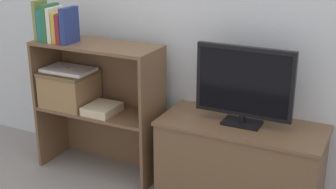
{
  "coord_description": "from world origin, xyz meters",
  "views": [
    {
      "loc": [
        1.19,
        -2.22,
        1.57
      ],
      "look_at": [
        0.0,
        0.17,
        0.63
      ],
      "focal_mm": 50.0,
      "sensor_mm": 36.0,
      "label": 1
    }
  ],
  "objects_px": {
    "laptop": "(68,70)",
    "book_maroon": "(64,28)",
    "book_teal": "(46,25)",
    "magazine_stack": "(102,109)",
    "book_forest": "(51,23)",
    "tv_stand": "(240,163)",
    "book_navy": "(69,26)",
    "book_mustard": "(60,27)",
    "book_ivory": "(55,24)",
    "tv": "(244,84)",
    "book_olive": "(41,20)",
    "storage_basket_left": "(70,87)"
  },
  "relations": [
    {
      "from": "book_maroon",
      "to": "magazine_stack",
      "type": "xyz_separation_m",
      "value": [
        0.24,
        0.02,
        -0.51
      ]
    },
    {
      "from": "tv_stand",
      "to": "book_maroon",
      "type": "relative_size",
      "value": 5.22
    },
    {
      "from": "tv_stand",
      "to": "book_ivory",
      "type": "relative_size",
      "value": 4.34
    },
    {
      "from": "book_ivory",
      "to": "magazine_stack",
      "type": "height_order",
      "value": "book_ivory"
    },
    {
      "from": "laptop",
      "to": "book_maroon",
      "type": "bearing_deg",
      "value": -56.37
    },
    {
      "from": "tv_stand",
      "to": "book_maroon",
      "type": "height_order",
      "value": "book_maroon"
    },
    {
      "from": "book_teal",
      "to": "magazine_stack",
      "type": "xyz_separation_m",
      "value": [
        0.4,
        0.02,
        -0.52
      ]
    },
    {
      "from": "tv_stand",
      "to": "book_mustard",
      "type": "bearing_deg",
      "value": -174.98
    },
    {
      "from": "book_teal",
      "to": "storage_basket_left",
      "type": "height_order",
      "value": "book_teal"
    },
    {
      "from": "book_ivory",
      "to": "magazine_stack",
      "type": "distance_m",
      "value": 0.62
    },
    {
      "from": "tv",
      "to": "book_forest",
      "type": "xyz_separation_m",
      "value": [
        -1.27,
        -0.1,
        0.26
      ]
    },
    {
      "from": "tv_stand",
      "to": "book_forest",
      "type": "relative_size",
      "value": 4.03
    },
    {
      "from": "book_maroon",
      "to": "storage_basket_left",
      "type": "distance_m",
      "value": 0.41
    },
    {
      "from": "book_olive",
      "to": "book_forest",
      "type": "bearing_deg",
      "value": 0.0
    },
    {
      "from": "book_ivory",
      "to": "storage_basket_left",
      "type": "height_order",
      "value": "book_ivory"
    },
    {
      "from": "book_maroon",
      "to": "storage_basket_left",
      "type": "relative_size",
      "value": 0.57
    },
    {
      "from": "book_navy",
      "to": "book_teal",
      "type": "bearing_deg",
      "value": 180.0
    },
    {
      "from": "book_forest",
      "to": "book_mustard",
      "type": "bearing_deg",
      "value": 0.0
    },
    {
      "from": "tv_stand",
      "to": "book_navy",
      "type": "xyz_separation_m",
      "value": [
        -1.12,
        -0.1,
        0.75
      ]
    },
    {
      "from": "book_teal",
      "to": "book_navy",
      "type": "height_order",
      "value": "book_navy"
    },
    {
      "from": "tv_stand",
      "to": "storage_basket_left",
      "type": "relative_size",
      "value": 2.96
    },
    {
      "from": "book_mustard",
      "to": "magazine_stack",
      "type": "distance_m",
      "value": 0.59
    },
    {
      "from": "book_forest",
      "to": "book_navy",
      "type": "xyz_separation_m",
      "value": [
        0.15,
        0.0,
        -0.01
      ]
    },
    {
      "from": "tv",
      "to": "book_olive",
      "type": "distance_m",
      "value": 1.38
    },
    {
      "from": "laptop",
      "to": "book_ivory",
      "type": "bearing_deg",
      "value": -128.92
    },
    {
      "from": "magazine_stack",
      "to": "book_maroon",
      "type": "bearing_deg",
      "value": -175.77
    },
    {
      "from": "storage_basket_left",
      "to": "tv_stand",
      "type": "bearing_deg",
      "value": 2.7
    },
    {
      "from": "tv",
      "to": "book_ivory",
      "type": "height_order",
      "value": "book_ivory"
    },
    {
      "from": "book_navy",
      "to": "storage_basket_left",
      "type": "distance_m",
      "value": 0.44
    },
    {
      "from": "book_navy",
      "to": "tv_stand",
      "type": "bearing_deg",
      "value": 5.36
    },
    {
      "from": "book_forest",
      "to": "laptop",
      "type": "xyz_separation_m",
      "value": [
        0.08,
        0.05,
        -0.32
      ]
    },
    {
      "from": "book_forest",
      "to": "magazine_stack",
      "type": "relative_size",
      "value": 1.08
    },
    {
      "from": "book_olive",
      "to": "magazine_stack",
      "type": "height_order",
      "value": "book_olive"
    },
    {
      "from": "book_forest",
      "to": "book_maroon",
      "type": "relative_size",
      "value": 1.3
    },
    {
      "from": "tv_stand",
      "to": "laptop",
      "type": "distance_m",
      "value": 1.27
    },
    {
      "from": "book_maroon",
      "to": "laptop",
      "type": "bearing_deg",
      "value": 123.63
    },
    {
      "from": "book_olive",
      "to": "book_navy",
      "type": "bearing_deg",
      "value": 0.0
    },
    {
      "from": "tv_stand",
      "to": "book_navy",
      "type": "relative_size",
      "value": 4.23
    },
    {
      "from": "book_mustard",
      "to": "laptop",
      "type": "relative_size",
      "value": 0.58
    },
    {
      "from": "book_forest",
      "to": "book_navy",
      "type": "height_order",
      "value": "book_forest"
    },
    {
      "from": "tv",
      "to": "book_maroon",
      "type": "height_order",
      "value": "book_maroon"
    },
    {
      "from": "book_mustard",
      "to": "book_ivory",
      "type": "bearing_deg",
      "value": 180.0
    },
    {
      "from": "tv",
      "to": "book_forest",
      "type": "distance_m",
      "value": 1.3
    },
    {
      "from": "book_forest",
      "to": "book_mustard",
      "type": "relative_size",
      "value": 1.24
    },
    {
      "from": "book_olive",
      "to": "book_ivory",
      "type": "height_order",
      "value": "book_olive"
    },
    {
      "from": "book_olive",
      "to": "book_forest",
      "type": "height_order",
      "value": "book_olive"
    },
    {
      "from": "tv_stand",
      "to": "laptop",
      "type": "relative_size",
      "value": 2.9
    },
    {
      "from": "book_maroon",
      "to": "magazine_stack",
      "type": "height_order",
      "value": "book_maroon"
    },
    {
      "from": "tv_stand",
      "to": "storage_basket_left",
      "type": "bearing_deg",
      "value": -177.3
    },
    {
      "from": "tv",
      "to": "book_maroon",
      "type": "distance_m",
      "value": 1.19
    }
  ]
}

